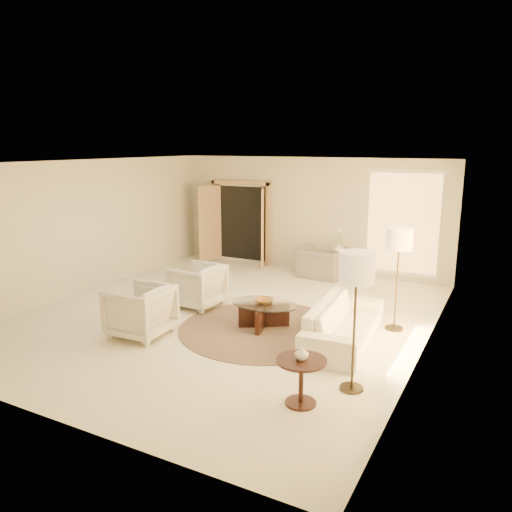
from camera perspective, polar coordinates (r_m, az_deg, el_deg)
The scene contains 18 objects.
room at distance 8.97m, azimuth -3.46°, elevation 1.62°, with size 7.04×8.04×2.83m.
windows_right at distance 7.90m, azimuth 18.90°, elevation -0.93°, with size 0.10×6.40×2.40m, color #F5BC62, non-canonical shape.
window_back_corner at distance 11.83m, azimuth 16.41°, elevation 3.59°, with size 1.70×0.10×2.40m, color #F5BC62, non-canonical shape.
curtains_right at distance 8.79m, azimuth 19.50°, elevation 0.03°, with size 0.06×5.20×2.60m, color #CFB28F, non-canonical shape.
french_doors at distance 13.21m, azimuth -1.93°, elevation 3.78°, with size 1.95×0.66×2.16m.
area_rug at distance 8.68m, azimuth 0.95°, elevation -8.31°, with size 2.95×2.95×0.01m, color #3B2A21.
sofa at distance 8.14m, azimuth 10.01°, elevation -7.55°, with size 2.25×0.88×0.66m, color silver.
armchair_left at distance 9.79m, azimuth -6.78°, elevation -3.15°, with size 0.89×0.83×0.92m, color silver.
armchair_right at distance 8.47m, azimuth -13.09°, elevation -5.87°, with size 0.91×0.85×0.93m, color silver.
accent_chair at distance 11.92m, azimuth 7.46°, elevation -0.22°, with size 1.08×0.70×0.94m, color gray.
coffee_table at distance 8.69m, azimuth 0.92°, elevation -6.42°, with size 1.55×1.55×0.43m.
end_table at distance 6.23m, azimuth 5.19°, elevation -13.25°, with size 0.62×0.62×0.58m.
side_table at distance 11.81m, azimuth 9.36°, elevation -0.88°, with size 0.54×0.54×0.62m.
floor_lamp_near at distance 8.60m, azimuth 16.07°, elevation 1.39°, with size 0.43×0.43×1.77m.
floor_lamp_far at distance 6.27m, azimuth 11.44°, elevation -2.01°, with size 0.44×0.44×1.83m.
bowl at distance 8.62m, azimuth 0.92°, elevation -5.16°, with size 0.31×0.31×0.08m, color brown.
end_vase at distance 6.12m, azimuth 5.24°, elevation -11.00°, with size 0.17×0.17×0.17m, color silver.
side_vase at distance 11.73m, azimuth 9.43°, elevation 0.85°, with size 0.24×0.24×0.25m, color silver.
Camera 1 is at (4.57, -7.52, 3.12)m, focal length 35.00 mm.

